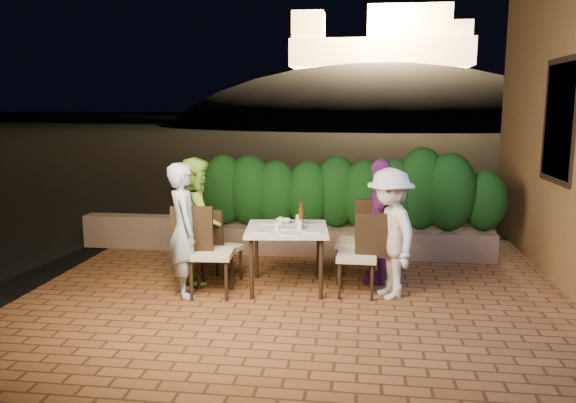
% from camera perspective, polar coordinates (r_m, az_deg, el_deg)
% --- Properties ---
extents(ground, '(400.00, 400.00, 0.00)m').
position_cam_1_polar(ground, '(6.29, 3.58, -10.85)').
color(ground, black).
rests_on(ground, ground).
extents(terrace_floor, '(7.00, 6.00, 0.15)m').
position_cam_1_polar(terrace_floor, '(6.77, 3.88, -9.81)').
color(terrace_floor, brown).
rests_on(terrace_floor, ground).
extents(window_pane, '(0.08, 1.00, 1.40)m').
position_cam_1_polar(window_pane, '(7.76, 26.04, 7.36)').
color(window_pane, black).
rests_on(window_pane, building_wall).
extents(window_frame, '(0.06, 1.15, 1.55)m').
position_cam_1_polar(window_frame, '(7.76, 25.97, 7.36)').
color(window_frame, black).
rests_on(window_frame, building_wall).
extents(planter, '(4.20, 0.55, 0.40)m').
position_cam_1_polar(planter, '(8.41, 6.09, -4.01)').
color(planter, brown).
rests_on(planter, ground).
extents(hedge, '(4.00, 0.70, 1.10)m').
position_cam_1_polar(hedge, '(8.27, 6.18, 1.05)').
color(hedge, '#0F3910').
rests_on(hedge, planter).
extents(parapet, '(2.20, 0.30, 0.50)m').
position_cam_1_polar(parapet, '(8.99, -13.41, -3.01)').
color(parapet, brown).
rests_on(parapet, ground).
extents(hill, '(52.00, 40.00, 22.00)m').
position_cam_1_polar(hill, '(66.18, 9.05, 4.19)').
color(hill, black).
rests_on(hill, ground).
extents(fortress, '(26.00, 8.00, 8.00)m').
position_cam_1_polar(fortress, '(66.42, 9.39, 16.74)').
color(fortress, '#FFCC7A').
rests_on(fortress, hill).
extents(dining_table, '(1.06, 1.06, 0.75)m').
position_cam_1_polar(dining_table, '(6.79, -0.11, -5.77)').
color(dining_table, white).
rests_on(dining_table, ground).
extents(plate_nw, '(0.24, 0.24, 0.01)m').
position_cam_1_polar(plate_nw, '(6.50, -2.70, -3.01)').
color(plate_nw, white).
rests_on(plate_nw, dining_table).
extents(plate_sw, '(0.20, 0.20, 0.01)m').
position_cam_1_polar(plate_sw, '(6.95, -2.15, -2.18)').
color(plate_sw, white).
rests_on(plate_sw, dining_table).
extents(plate_ne, '(0.21, 0.21, 0.01)m').
position_cam_1_polar(plate_ne, '(6.49, 2.47, -3.03)').
color(plate_ne, white).
rests_on(plate_ne, dining_table).
extents(plate_se, '(0.20, 0.20, 0.01)m').
position_cam_1_polar(plate_se, '(6.94, 2.19, -2.19)').
color(plate_se, white).
rests_on(plate_se, dining_table).
extents(plate_centre, '(0.25, 0.25, 0.01)m').
position_cam_1_polar(plate_centre, '(6.66, -0.20, -2.68)').
color(plate_centre, white).
rests_on(plate_centre, dining_table).
extents(plate_front, '(0.24, 0.24, 0.01)m').
position_cam_1_polar(plate_front, '(6.37, 0.13, -3.25)').
color(plate_front, white).
rests_on(plate_front, dining_table).
extents(glass_nw, '(0.06, 0.06, 0.10)m').
position_cam_1_polar(glass_nw, '(6.56, -1.13, -2.49)').
color(glass_nw, silver).
rests_on(glass_nw, dining_table).
extents(glass_sw, '(0.06, 0.06, 0.10)m').
position_cam_1_polar(glass_sw, '(6.84, -0.74, -1.99)').
color(glass_sw, silver).
rests_on(glass_sw, dining_table).
extents(glass_ne, '(0.07, 0.07, 0.12)m').
position_cam_1_polar(glass_ne, '(6.56, 1.19, -2.39)').
color(glass_ne, silver).
rests_on(glass_ne, dining_table).
extents(glass_se, '(0.07, 0.07, 0.12)m').
position_cam_1_polar(glass_se, '(6.87, 1.09, -1.86)').
color(glass_se, silver).
rests_on(glass_se, dining_table).
extents(beer_bottle, '(0.06, 0.06, 0.31)m').
position_cam_1_polar(beer_bottle, '(6.70, 1.34, -1.34)').
color(beer_bottle, '#52220D').
rests_on(beer_bottle, dining_table).
extents(bowl, '(0.24, 0.24, 0.05)m').
position_cam_1_polar(bowl, '(6.96, -0.47, -2.01)').
color(bowl, white).
rests_on(bowl, dining_table).
extents(chair_left_front, '(0.52, 0.52, 1.05)m').
position_cam_1_polar(chair_left_front, '(6.57, -7.78, -5.04)').
color(chair_left_front, black).
rests_on(chair_left_front, ground).
extents(chair_left_back, '(0.52, 0.52, 0.91)m').
position_cam_1_polar(chair_left_back, '(7.05, -6.77, -4.57)').
color(chair_left_back, black).
rests_on(chair_left_back, ground).
extents(chair_right_front, '(0.46, 0.46, 0.97)m').
position_cam_1_polar(chair_right_front, '(6.56, 6.98, -5.37)').
color(chair_right_front, black).
rests_on(chair_right_front, ground).
extents(chair_right_back, '(0.53, 0.53, 1.05)m').
position_cam_1_polar(chair_right_back, '(7.04, 6.97, -3.99)').
color(chair_right_back, black).
rests_on(chair_right_back, ground).
extents(diner_blue, '(0.58, 0.67, 1.55)m').
position_cam_1_polar(diner_blue, '(6.55, -10.50, -2.87)').
color(diner_blue, '#A4BED3').
rests_on(diner_blue, ground).
extents(diner_green, '(0.80, 0.91, 1.56)m').
position_cam_1_polar(diner_green, '(7.09, -9.21, -1.85)').
color(diner_green, '#99DA44').
rests_on(diner_green, ground).
extents(diner_white, '(0.89, 1.11, 1.50)m').
position_cam_1_polar(diner_white, '(6.50, 10.27, -3.22)').
color(diner_white, silver).
rests_on(diner_white, ground).
extents(diner_purple, '(0.51, 0.96, 1.55)m').
position_cam_1_polar(diner_purple, '(7.04, 9.36, -1.96)').
color(diner_purple, '#6E2674').
rests_on(diner_purple, ground).
extents(parapet_lamp, '(0.10, 0.10, 0.14)m').
position_cam_1_polar(parapet_lamp, '(8.72, -9.64, -1.12)').
color(parapet_lamp, orange).
rests_on(parapet_lamp, parapet).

